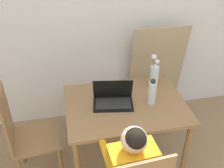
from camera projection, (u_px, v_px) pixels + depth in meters
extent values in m
cube|color=white|center=(115.00, 13.00, 2.69)|extent=(6.40, 0.05, 2.50)
cube|color=olive|center=(125.00, 105.00, 2.30)|extent=(1.04, 0.76, 0.03)
cylinder|color=olive|center=(185.00, 153.00, 2.30)|extent=(0.05, 0.05, 0.68)
cylinder|color=olive|center=(72.00, 118.00, 2.69)|extent=(0.05, 0.05, 0.68)
cylinder|color=olive|center=(159.00, 107.00, 2.84)|extent=(0.05, 0.05, 0.68)
cube|color=olive|center=(36.00, 138.00, 2.32)|extent=(0.44, 0.44, 0.02)
cube|color=olive|center=(7.00, 119.00, 2.12)|extent=(0.06, 0.38, 0.52)
cylinder|color=olive|center=(61.00, 165.00, 2.35)|extent=(0.04, 0.04, 0.43)
cylinder|color=olive|center=(56.00, 139.00, 2.62)|extent=(0.04, 0.04, 0.43)
cylinder|color=olive|center=(21.00, 147.00, 2.53)|extent=(0.04, 0.04, 0.43)
sphere|color=beige|center=(134.00, 140.00, 1.60)|extent=(0.17, 0.17, 0.17)
sphere|color=black|center=(135.00, 139.00, 1.58)|extent=(0.14, 0.14, 0.14)
cylinder|color=orange|center=(140.00, 143.00, 1.95)|extent=(0.07, 0.24, 0.06)
cylinder|color=orange|center=(105.00, 150.00, 1.89)|extent=(0.07, 0.24, 0.06)
cube|color=black|center=(113.00, 104.00, 2.28)|extent=(0.37, 0.27, 0.01)
cube|color=#2D2D2D|center=(113.00, 103.00, 2.27)|extent=(0.32, 0.20, 0.00)
cube|color=black|center=(113.00, 89.00, 2.28)|extent=(0.35, 0.13, 0.21)
cube|color=#19284C|center=(113.00, 88.00, 2.28)|extent=(0.32, 0.11, 0.19)
cylinder|color=silver|center=(154.00, 76.00, 2.46)|extent=(0.08, 0.08, 0.22)
cylinder|color=#3D7A38|center=(156.00, 72.00, 2.44)|extent=(0.01, 0.01, 0.22)
sphere|color=white|center=(157.00, 62.00, 2.38)|extent=(0.04, 0.04, 0.04)
cylinder|color=#3D7A38|center=(153.00, 70.00, 2.43)|extent=(0.01, 0.01, 0.27)
sphere|color=white|center=(154.00, 57.00, 2.36)|extent=(0.05, 0.05, 0.05)
cylinder|color=#3D7A38|center=(155.00, 75.00, 2.43)|extent=(0.01, 0.01, 0.18)
sphere|color=white|center=(155.00, 66.00, 2.38)|extent=(0.04, 0.04, 0.04)
cylinder|color=silver|center=(152.00, 93.00, 2.24)|extent=(0.07, 0.07, 0.21)
cylinder|color=#262628|center=(153.00, 81.00, 2.17)|extent=(0.04, 0.04, 0.02)
cube|color=tan|center=(156.00, 72.00, 3.02)|extent=(0.62, 0.18, 1.14)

